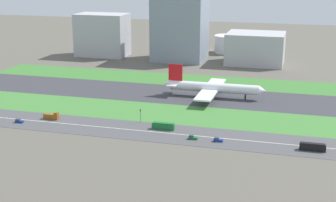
# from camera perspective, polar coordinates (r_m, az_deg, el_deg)

# --- Properties ---
(ground_plane) EXTENTS (800.00, 800.00, 0.00)m
(ground_plane) POSITION_cam_1_polar(r_m,az_deg,el_deg) (319.74, -0.51, 0.85)
(ground_plane) COLOR #5B564C
(runway) EXTENTS (280.00, 46.00, 0.10)m
(runway) POSITION_cam_1_polar(r_m,az_deg,el_deg) (319.73, -0.51, 0.86)
(runway) COLOR #38383D
(runway) RESTS_ON ground_plane
(grass_median_north) EXTENTS (280.00, 36.00, 0.10)m
(grass_median_north) POSITION_cam_1_polar(r_m,az_deg,el_deg) (358.10, 1.31, 2.49)
(grass_median_north) COLOR #3D7A33
(grass_median_north) RESTS_ON ground_plane
(grass_median_south) EXTENTS (280.00, 36.00, 0.10)m
(grass_median_south) POSITION_cam_1_polar(r_m,az_deg,el_deg) (282.09, -2.82, -1.21)
(grass_median_south) COLOR #427F38
(grass_median_south) RESTS_ON ground_plane
(highway) EXTENTS (280.00, 28.00, 0.10)m
(highway) POSITION_cam_1_polar(r_m,az_deg,el_deg) (253.44, -5.10, -3.24)
(highway) COLOR #4C4C4F
(highway) RESTS_ON ground_plane
(highway_centerline) EXTENTS (266.00, 0.50, 0.01)m
(highway_centerline) POSITION_cam_1_polar(r_m,az_deg,el_deg) (253.42, -5.10, -3.23)
(highway_centerline) COLOR silver
(highway_centerline) RESTS_ON highway
(airliner) EXTENTS (65.00, 56.00, 19.70)m
(airliner) POSITION_cam_1_polar(r_m,az_deg,el_deg) (311.21, 5.02, 1.56)
(airliner) COLOR white
(airliner) RESTS_ON runway
(bus_1) EXTENTS (11.60, 2.50, 3.50)m
(bus_1) POSITION_cam_1_polar(r_m,az_deg,el_deg) (251.47, -0.55, -2.91)
(bus_1) COLOR #19662D
(bus_1) RESTS_ON highway
(truck_0) EXTENTS (8.40, 2.50, 4.00)m
(truck_0) POSITION_cam_1_polar(r_m,az_deg,el_deg) (274.87, -13.23, -1.73)
(truck_0) COLOR brown
(truck_0) RESTS_ON highway
(car_1) EXTENTS (4.40, 1.80, 2.00)m
(car_1) POSITION_cam_1_polar(r_m,az_deg,el_deg) (236.29, 5.75, -4.47)
(car_1) COLOR navy
(car_1) RESTS_ON highway
(car_0) EXTENTS (4.40, 1.80, 2.00)m
(car_0) POSITION_cam_1_polar(r_m,az_deg,el_deg) (273.79, -16.76, -2.22)
(car_0) COLOR navy
(car_0) RESTS_ON highway
(car_2) EXTENTS (4.40, 1.80, 2.00)m
(car_2) POSITION_cam_1_polar(r_m,az_deg,el_deg) (238.50, 2.85, -4.21)
(car_2) COLOR #19662D
(car_2) RESTS_ON highway
(bus_0) EXTENTS (11.60, 2.50, 3.50)m
(bus_0) POSITION_cam_1_polar(r_m,az_deg,el_deg) (233.22, 16.29, -5.10)
(bus_0) COLOR black
(bus_0) RESTS_ON highway
(traffic_light) EXTENTS (0.36, 0.50, 7.20)m
(traffic_light) POSITION_cam_1_polar(r_m,az_deg,el_deg) (262.24, -3.19, -1.57)
(traffic_light) COLOR #4C4C51
(traffic_light) RESTS_ON highway
(terminal_building) EXTENTS (44.66, 27.38, 37.51)m
(terminal_building) POSITION_cam_1_polar(r_m,az_deg,el_deg) (451.34, -7.56, 7.55)
(terminal_building) COLOR #B2B2B7
(terminal_building) RESTS_ON ground_plane
(hangar_building) EXTENTS (43.13, 38.31, 55.15)m
(hangar_building) POSITION_cam_1_polar(r_m,az_deg,el_deg) (427.26, 1.40, 8.41)
(hangar_building) COLOR gray
(hangar_building) RESTS_ON ground_plane
(office_tower) EXTENTS (46.56, 37.58, 25.66)m
(office_tower) POSITION_cam_1_polar(r_m,az_deg,el_deg) (418.48, 10.02, 5.98)
(office_tower) COLOR #B2B2B7
(office_tower) RESTS_ON ground_plane
(fuel_tank_west) EXTENTS (19.51, 19.51, 14.60)m
(fuel_tank_west) POSITION_cam_1_polar(r_m,az_deg,el_deg) (472.07, 3.52, 6.61)
(fuel_tank_west) COLOR silver
(fuel_tank_west) RESTS_ON ground_plane
(fuel_tank_centre) EXTENTS (25.40, 25.40, 16.15)m
(fuel_tank_centre) POSITION_cam_1_polar(r_m,az_deg,el_deg) (466.96, 6.91, 6.52)
(fuel_tank_centre) COLOR silver
(fuel_tank_centre) RESTS_ON ground_plane
(fuel_tank_east) EXTENTS (17.50, 17.50, 13.51)m
(fuel_tank_east) POSITION_cam_1_polar(r_m,az_deg,el_deg) (463.38, 11.02, 6.11)
(fuel_tank_east) COLOR silver
(fuel_tank_east) RESTS_ON ground_plane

